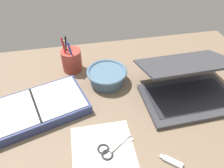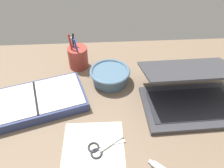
{
  "view_description": "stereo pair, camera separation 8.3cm",
  "coord_description": "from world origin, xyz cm",
  "px_view_note": "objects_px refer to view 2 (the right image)",
  "views": [
    {
      "loc": [
        -13.79,
        -53.11,
        64.22
      ],
      "look_at": [
        -1.73,
        7.61,
        9.0
      ],
      "focal_mm": 35.0,
      "sensor_mm": 36.0,
      "label": 1
    },
    {
      "loc": [
        -5.57,
        -54.18,
        64.22
      ],
      "look_at": [
        -1.73,
        7.61,
        9.0
      ],
      "focal_mm": 35.0,
      "sensor_mm": 36.0,
      "label": 2
    }
  ],
  "objects_px": {
    "planner": "(37,101)",
    "scissors": "(99,149)",
    "bowl": "(110,75)",
    "laptop": "(190,93)",
    "pen_cup": "(78,57)"
  },
  "relations": [
    {
      "from": "planner",
      "to": "scissors",
      "type": "xyz_separation_m",
      "value": [
        0.23,
        -0.21,
        -0.02
      ]
    },
    {
      "from": "laptop",
      "to": "bowl",
      "type": "bearing_deg",
      "value": 152.96
    },
    {
      "from": "planner",
      "to": "scissors",
      "type": "bearing_deg",
      "value": -58.62
    },
    {
      "from": "bowl",
      "to": "scissors",
      "type": "bearing_deg",
      "value": -99.21
    },
    {
      "from": "bowl",
      "to": "planner",
      "type": "xyz_separation_m",
      "value": [
        -0.29,
        -0.12,
        -0.01
      ]
    },
    {
      "from": "bowl",
      "to": "planner",
      "type": "distance_m",
      "value": 0.31
    },
    {
      "from": "laptop",
      "to": "scissors",
      "type": "height_order",
      "value": "laptop"
    },
    {
      "from": "bowl",
      "to": "planner",
      "type": "relative_size",
      "value": 0.42
    },
    {
      "from": "bowl",
      "to": "pen_cup",
      "type": "bearing_deg",
      "value": 139.43
    },
    {
      "from": "pen_cup",
      "to": "laptop",
      "type": "bearing_deg",
      "value": -30.9
    },
    {
      "from": "laptop",
      "to": "planner",
      "type": "height_order",
      "value": "laptop"
    },
    {
      "from": "laptop",
      "to": "bowl",
      "type": "relative_size",
      "value": 2.11
    },
    {
      "from": "pen_cup",
      "to": "scissors",
      "type": "bearing_deg",
      "value": -79.11
    },
    {
      "from": "bowl",
      "to": "laptop",
      "type": "bearing_deg",
      "value": -25.47
    },
    {
      "from": "pen_cup",
      "to": "bowl",
      "type": "bearing_deg",
      "value": -40.57
    }
  ]
}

